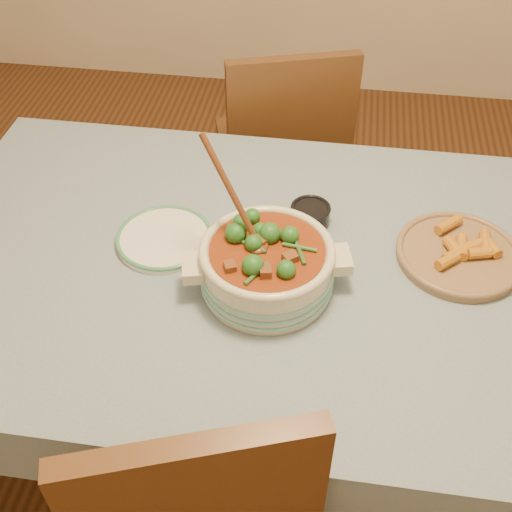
{
  "coord_description": "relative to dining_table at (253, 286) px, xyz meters",
  "views": [
    {
      "loc": [
        0.17,
        -1.11,
        1.86
      ],
      "look_at": [
        0.02,
        -0.09,
        0.86
      ],
      "focal_mm": 45.0,
      "sensor_mm": 36.0,
      "label": 1
    }
  ],
  "objects": [
    {
      "name": "floor",
      "position": [
        0.0,
        0.0,
        -0.66
      ],
      "size": [
        4.5,
        4.5,
        0.0
      ],
      "primitive_type": "plane",
      "color": "#412412",
      "rests_on": "ground"
    },
    {
      "name": "condiment_bowl",
      "position": [
        0.13,
        0.16,
        0.12
      ],
      "size": [
        0.11,
        0.11,
        0.06
      ],
      "rotation": [
        0.0,
        0.0,
        -0.06
      ],
      "color": "black",
      "rests_on": "dining_table"
    },
    {
      "name": "stew_casserole",
      "position": [
        0.04,
        -0.08,
        0.17
      ],
      "size": [
        0.39,
        0.36,
        0.36
      ],
      "rotation": [
        0.0,
        0.0,
        0.23
      ],
      "color": "beige",
      "rests_on": "dining_table"
    },
    {
      "name": "white_plate",
      "position": [
        -0.23,
        0.04,
        0.1
      ],
      "size": [
        0.28,
        0.28,
        0.02
      ],
      "rotation": [
        0.0,
        0.0,
        -0.18
      ],
      "color": "white",
      "rests_on": "dining_table"
    },
    {
      "name": "fried_plate",
      "position": [
        0.5,
        0.08,
        0.11
      ],
      "size": [
        0.31,
        0.31,
        0.05
      ],
      "rotation": [
        0.0,
        0.0,
        0.04
      ],
      "color": "#907250",
      "rests_on": "dining_table"
    },
    {
      "name": "chair_far",
      "position": [
        -0.01,
        0.84,
        -0.14
      ],
      "size": [
        0.55,
        0.55,
        0.93
      ],
      "rotation": [
        0.0,
        0.0,
        3.45
      ],
      "color": "brown",
      "rests_on": "floor"
    },
    {
      "name": "dining_table",
      "position": [
        0.0,
        0.0,
        0.0
      ],
      "size": [
        1.68,
        1.08,
        0.76
      ],
      "color": "brown",
      "rests_on": "floor"
    }
  ]
}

